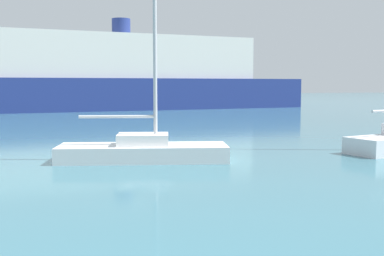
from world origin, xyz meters
TOP-DOWN VIEW (x-y plane):
  - sailboat_inner at (-0.35, 16.09)m, footprint 5.55×2.85m
  - ferry_distant at (3.69, 47.99)m, footprint 37.31×11.03m
  - hill_central at (22.66, 81.93)m, footprint 24.96×24.96m

SIDE VIEW (x-z plane):
  - sailboat_inner at x=-0.35m, z-range -4.96..5.88m
  - ferry_distant at x=3.69m, z-range -1.24..7.43m
  - hill_central at x=22.66m, z-range 0.00..7.60m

